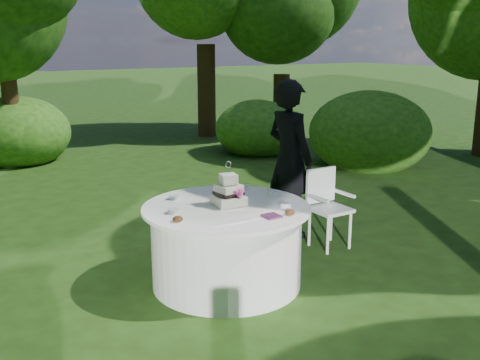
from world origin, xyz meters
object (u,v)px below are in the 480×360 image
object	(u,v)px
guest	(290,159)
table	(226,245)
napkins	(272,216)
chair	(326,201)
cake	(229,193)

from	to	relation	value
guest	table	world-z (taller)	guest
napkins	chair	distance (m)	1.55
guest	cake	size ratio (longest dim) A/B	4.45
cake	chair	world-z (taller)	cake
table	chair	world-z (taller)	chair
cake	chair	xyz separation A→B (m)	(1.43, 0.28, -0.37)
cake	napkins	bearing A→B (deg)	-76.38
napkins	cake	distance (m)	0.54
napkins	cake	size ratio (longest dim) A/B	0.34
cake	chair	bearing A→B (deg)	11.09
table	chair	bearing A→B (deg)	11.56
napkins	table	xyz separation A→B (m)	(-0.17, 0.49, -0.39)
cake	chair	distance (m)	1.51
guest	table	bearing A→B (deg)	115.94
napkins	cake	world-z (taller)	cake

